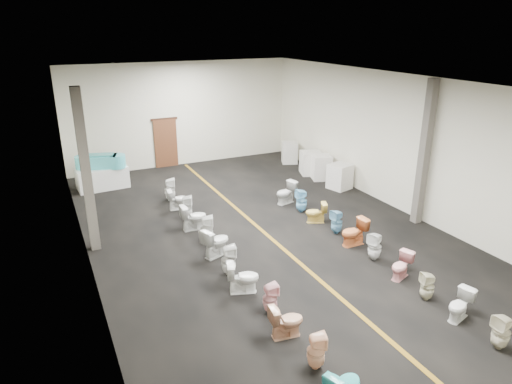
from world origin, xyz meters
TOP-DOWN VIEW (x-y plane):
  - floor at (0.00, 0.00)m, footprint 16.00×16.00m
  - ceiling at (0.00, 0.00)m, footprint 16.00×16.00m
  - wall_back at (0.00, 8.00)m, footprint 10.00×0.00m
  - wall_left at (-5.00, 0.00)m, footprint 0.00×16.00m
  - wall_right at (5.00, 0.00)m, footprint 0.00×16.00m
  - aisle_stripe at (0.00, 0.00)m, footprint 0.12×15.60m
  - back_door at (-0.80, 7.94)m, footprint 1.00×0.10m
  - door_frame at (-0.80, 7.95)m, footprint 1.15×0.08m
  - column_left at (-4.75, 1.00)m, footprint 0.25×0.25m
  - column_right at (4.75, -1.50)m, footprint 0.25×0.25m
  - display_table at (-3.80, 6.17)m, footprint 1.93×1.07m
  - bathtub at (-3.80, 6.17)m, footprint 1.81×1.02m
  - appliance_crate_a at (4.40, 2.19)m, footprint 0.92×0.92m
  - appliance_crate_b at (4.40, 3.46)m, footprint 0.93×0.93m
  - appliance_crate_c at (4.40, 4.25)m, footprint 1.06×1.06m
  - appliance_crate_d at (4.40, 6.08)m, footprint 0.87×0.87m
  - toilet_left_1 at (-1.76, -5.74)m, footprint 0.42×0.42m
  - toilet_left_2 at (-1.80, -4.71)m, footprint 0.74×0.48m
  - toilet_left_3 at (-1.72, -3.85)m, footprint 0.35×0.34m
  - toilet_left_4 at (-1.91, -2.84)m, footprint 0.84×0.64m
  - toilet_left_5 at (-1.91, -1.95)m, footprint 0.44×0.44m
  - toilet_left_6 at (-1.84, -0.88)m, footprint 0.91×0.72m
  - toilet_left_7 at (-1.77, 0.04)m, footprint 0.46×0.46m
  - toilet_left_8 at (-1.84, 1.03)m, footprint 0.80×0.47m
  - toilet_left_9 at (-1.80, 1.87)m, footprint 0.47×0.46m
  - toilet_left_10 at (-1.81, 2.83)m, footprint 0.74×0.48m
  - toilet_left_11 at (-1.82, 3.77)m, footprint 0.45×0.45m
  - toilet_right_0 at (1.76, -6.82)m, footprint 0.36×0.35m
  - toilet_right_1 at (1.81, -5.81)m, footprint 0.74×0.54m
  - toilet_right_2 at (1.74, -4.95)m, footprint 0.39×0.38m
  - toilet_right_3 at (1.87, -3.96)m, footprint 0.74×0.58m
  - toilet_right_4 at (1.88, -2.93)m, footprint 0.47×0.47m
  - toilet_right_5 at (1.93, -1.97)m, footprint 0.78×0.45m
  - toilet_right_6 at (1.94, -1.12)m, footprint 0.39×0.39m
  - toilet_right_7 at (1.82, -0.16)m, footprint 0.75×0.59m
  - toilet_right_8 at (1.86, 0.79)m, footprint 0.40×0.40m
  - toilet_right_9 at (1.78, 1.72)m, footprint 0.85×0.62m

SIDE VIEW (x-z plane):
  - floor at x=0.00m, z-range 0.00..0.00m
  - aisle_stripe at x=0.00m, z-range 0.00..0.01m
  - toilet_right_7 at x=1.82m, z-range 0.00..0.67m
  - toilet_right_3 at x=1.87m, z-range 0.00..0.67m
  - toilet_right_1 at x=1.81m, z-range 0.00..0.67m
  - toilet_right_2 at x=1.74m, z-range 0.00..0.68m
  - toilet_left_3 at x=-1.72m, z-range 0.00..0.71m
  - toilet_left_10 at x=-1.81m, z-range 0.00..0.71m
  - toilet_left_2 at x=-1.80m, z-range 0.00..0.71m
  - toilet_left_1 at x=-1.76m, z-range 0.00..0.73m
  - toilet_right_0 at x=1.76m, z-range 0.00..0.75m
  - toilet_right_6 at x=1.94m, z-range 0.00..0.75m
  - toilet_left_4 at x=-1.91m, z-range 0.00..0.76m
  - toilet_right_9 at x=1.78m, z-range 0.00..0.78m
  - toilet_right_5 at x=1.93m, z-range 0.00..0.79m
  - toilet_right_4 at x=1.88m, z-range 0.00..0.79m
  - toilet_left_9 at x=-1.80m, z-range 0.00..0.80m
  - toilet_left_7 at x=-1.77m, z-range 0.00..0.80m
  - toilet_left_5 at x=-1.91m, z-range 0.00..0.80m
  - toilet_right_8 at x=1.86m, z-range 0.00..0.80m
  - toilet_left_8 at x=-1.84m, z-range 0.00..0.80m
  - toilet_left_11 at x=-1.82m, z-range 0.00..0.81m
  - toilet_left_6 at x=-1.84m, z-range 0.00..0.82m
  - display_table at x=-3.80m, z-range 0.00..0.83m
  - appliance_crate_c at x=4.40m, z-range 0.00..0.95m
  - appliance_crate_d at x=4.40m, z-range 0.00..0.95m
  - appliance_crate_a at x=4.40m, z-range 0.00..0.96m
  - appliance_crate_b at x=4.40m, z-range 0.00..1.00m
  - back_door at x=-0.80m, z-range 0.00..2.10m
  - bathtub at x=-3.80m, z-range 0.79..1.34m
  - door_frame at x=-0.80m, z-range 2.07..2.17m
  - wall_back at x=0.00m, z-range -2.75..7.25m
  - wall_left at x=-5.00m, z-range -5.75..10.25m
  - wall_right at x=5.00m, z-range -5.75..10.25m
  - column_left at x=-4.75m, z-range 0.00..4.50m
  - column_right at x=4.75m, z-range 0.00..4.50m
  - ceiling at x=0.00m, z-range 4.50..4.50m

